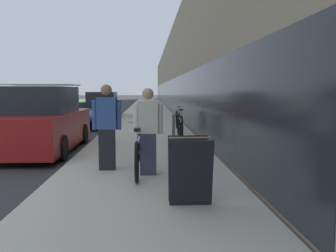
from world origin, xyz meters
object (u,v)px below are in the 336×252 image
object	(u,v)px
vintage_roadster_curbside	(84,117)
bike_rack_hoop	(174,125)
parked_sedan_far	(102,106)
person_bystander	(107,127)
cruiser_bike_nearest	(180,125)
parked_sedan_curbside	(43,123)
cruiser_bike_middle	(178,120)
sandwich_board_sign	(190,170)
person_rider	(148,131)
tandem_bicycle	(138,151)

from	to	relation	value
vintage_roadster_curbside	bike_rack_hoop	bearing A→B (deg)	-58.42
parked_sedan_far	person_bystander	bearing A→B (deg)	-82.60
cruiser_bike_nearest	parked_sedan_curbside	size ratio (longest dim) A/B	0.40
bike_rack_hoop	parked_sedan_far	bearing A→B (deg)	106.91
cruiser_bike_middle	parked_sedan_curbside	size ratio (longest dim) A/B	0.36
cruiser_bike_middle	parked_sedan_far	world-z (taller)	parked_sedan_far
sandwich_board_sign	person_rider	bearing A→B (deg)	107.79
sandwich_board_sign	cruiser_bike_nearest	bearing A→B (deg)	86.40
tandem_bicycle	person_rider	distance (m)	0.56
tandem_bicycle	person_rider	world-z (taller)	person_rider
cruiser_bike_middle	cruiser_bike_nearest	bearing A→B (deg)	-92.69
person_bystander	parked_sedan_curbside	xyz separation A→B (m)	(-2.00, 2.90, -0.16)
person_bystander	parked_sedan_far	distance (m)	14.68
person_bystander	parked_sedan_far	xyz separation A→B (m)	(-1.89, 14.56, -0.25)
cruiser_bike_middle	vintage_roadster_curbside	bearing A→B (deg)	151.57
sandwich_board_sign	person_bystander	bearing A→B (deg)	121.34
tandem_bicycle	cruiser_bike_middle	world-z (taller)	cruiser_bike_middle
person_bystander	person_rider	bearing A→B (deg)	-30.40
person_rider	person_bystander	size ratio (longest dim) A/B	0.96
person_bystander	bike_rack_hoop	size ratio (longest dim) A/B	1.92
parked_sedan_curbside	cruiser_bike_middle	bearing A→B (deg)	46.55
person_bystander	parked_sedan_curbside	size ratio (longest dim) A/B	0.34
sandwich_board_sign	bike_rack_hoop	bearing A→B (deg)	88.49
tandem_bicycle	person_rider	size ratio (longest dim) A/B	1.70
person_rider	bike_rack_hoop	world-z (taller)	person_rider
tandem_bicycle	parked_sedan_curbside	xyz separation A→B (m)	(-2.60, 3.03, 0.28)
bike_rack_hoop	tandem_bicycle	bearing A→B (deg)	-104.15
person_bystander	cruiser_bike_nearest	size ratio (longest dim) A/B	0.86
cruiser_bike_middle	sandwich_board_sign	xyz separation A→B (m)	(-0.54, -9.22, 0.06)
person_rider	vintage_roadster_curbside	distance (m)	9.98
tandem_bicycle	sandwich_board_sign	distance (m)	2.21
cruiser_bike_middle	parked_sedan_far	xyz separation A→B (m)	(-3.78, 7.55, 0.18)
person_bystander	bike_rack_hoop	bearing A→B (deg)	66.46
cruiser_bike_middle	vintage_roadster_curbside	distance (m)	4.43
person_rider	tandem_bicycle	bearing A→B (deg)	118.85
tandem_bicycle	cruiser_bike_nearest	world-z (taller)	cruiser_bike_nearest
cruiser_bike_nearest	parked_sedan_far	bearing A→B (deg)	110.44
person_rider	cruiser_bike_middle	size ratio (longest dim) A/B	0.91
sandwich_board_sign	vintage_roadster_curbside	distance (m)	11.81
person_rider	cruiser_bike_nearest	world-z (taller)	person_rider
person_rider	sandwich_board_sign	xyz separation A→B (m)	(0.56, -1.75, -0.33)
tandem_bicycle	parked_sedan_curbside	distance (m)	4.00
person_bystander	vintage_roadster_curbside	size ratio (longest dim) A/B	0.38
bike_rack_hoop	parked_sedan_far	distance (m)	11.64
bike_rack_hoop	vintage_roadster_curbside	world-z (taller)	vintage_roadster_curbside
tandem_bicycle	cruiser_bike_middle	xyz separation A→B (m)	(1.29, 7.13, 0.01)
person_rider	parked_sedan_curbside	xyz separation A→B (m)	(-2.79, 3.36, -0.12)
tandem_bicycle	person_rider	bearing A→B (deg)	-61.15
bike_rack_hoop	parked_sedan_far	world-z (taller)	parked_sedan_far
person_bystander	cruiser_bike_middle	world-z (taller)	person_bystander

